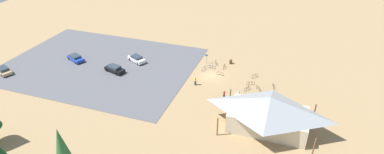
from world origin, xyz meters
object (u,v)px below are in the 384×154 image
car_blue_second_row (75,58)px  car_black_end_stall (115,69)px  bike_pavilion (269,111)px  visitor_at_bikes (239,94)px  bicycle_blue_yard_right (212,67)px  bicycle_black_lone_west (247,88)px  car_white_aisle_side (137,59)px  pine_center (62,149)px  car_tan_near_entry (3,70)px  visitor_crossing_yard (224,94)px  visitor_by_pavilion (195,81)px  lot_sign (206,57)px  bicycle_green_mid_cluster (258,89)px  bicycle_yellow_by_bin (220,74)px  bicycle_teal_yard_left (216,63)px  bicycle_red_trailside (250,83)px  bicycle_purple_back_row (273,86)px  bicycle_white_edge_north (204,69)px  trash_bin (231,62)px  bicycle_silver_yard_front (255,76)px  bicycle_orange_near_sign (224,67)px

car_blue_second_row → car_black_end_stall: 10.79m
bike_pavilion → visitor_at_bikes: 8.92m
bicycle_blue_yard_right → bicycle_black_lone_west: bearing=145.1°
bicycle_black_lone_west → car_white_aisle_side: (24.58, -3.63, 0.35)m
pine_center → car_tan_near_entry: (30.68, -19.04, -5.03)m
visitor_crossing_yard → visitor_by_pavilion: 6.83m
lot_sign → bicycle_green_mid_cluster: size_ratio=1.62×
bicycle_yellow_by_bin → car_tan_near_entry: (41.44, 13.40, 0.34)m
lot_sign → bicycle_teal_yard_left: bearing=-177.2°
bicycle_black_lone_west → visitor_at_bikes: size_ratio=0.92×
bicycle_red_trailside → bicycle_purple_back_row: bearing=-175.3°
bicycle_white_edge_north → car_black_end_stall: 18.12m
trash_bin → lot_sign: size_ratio=0.41×
car_blue_second_row → visitor_by_pavilion: 27.70m
pine_center → visitor_by_pavilion: bearing=-104.8°
visitor_by_pavilion → bicycle_green_mid_cluster: bearing=-170.2°
pine_center → visitor_crossing_yard: 28.47m
bicycle_black_lone_west → trash_bin: bearing=-60.8°
bicycle_yellow_by_bin → car_black_end_stall: bearing=15.4°
bicycle_green_mid_cluster → bicycle_yellow_by_bin: 8.62m
bicycle_teal_yard_left → bicycle_purple_back_row: bearing=156.4°
lot_sign → bicycle_black_lone_west: bearing=142.4°
bicycle_red_trailside → bicycle_black_lone_west: (0.25, 2.11, 0.04)m
trash_bin → lot_sign: (4.96, 1.53, 0.96)m
bicycle_yellow_by_bin → car_tan_near_entry: car_tan_near_entry is taller
visitor_crossing_yard → visitor_at_bikes: bearing=-161.8°
bicycle_silver_yard_front → visitor_at_bikes: size_ratio=0.86×
bicycle_silver_yard_front → bicycle_orange_near_sign: 6.94m
bicycle_white_edge_north → visitor_crossing_yard: (-6.40, 8.76, 0.53)m
pine_center → bicycle_green_mid_cluster: size_ratio=6.39×
bicycle_black_lone_west → bicycle_orange_near_sign: bearing=-49.0°
visitor_at_bikes → lot_sign: bearing=-50.3°
car_blue_second_row → visitor_by_pavilion: size_ratio=2.60×
pine_center → visitor_by_pavilion: pine_center is taller
bicycle_red_trailside → car_tan_near_entry: car_tan_near_entry is taller
bike_pavilion → bicycle_yellow_by_bin: 17.57m
pine_center → car_blue_second_row: (20.45, -28.44, -5.02)m
bicycle_blue_yard_right → visitor_crossing_yard: 11.20m
bike_pavilion → pine_center: 28.88m
bicycle_green_mid_cluster → bicycle_purple_back_row: size_ratio=0.80×
bicycle_yellow_by_bin → car_white_aisle_side: 18.48m
bicycle_teal_yard_left → car_tan_near_entry: bearing=24.0°
car_black_end_stall → visitor_at_bikes: 25.74m
bicycle_green_mid_cluster → visitor_by_pavilion: size_ratio=0.76×
lot_sign → bicycle_yellow_by_bin: (-4.09, 4.07, -1.05)m
bicycle_orange_near_sign → bicycle_silver_yard_front: bearing=163.7°
bicycle_red_trailside → bicycle_yellow_by_bin: bearing=-14.8°
bike_pavilion → car_white_aisle_side: bike_pavilion is taller
bicycle_silver_yard_front → car_tan_near_entry: 50.31m
bicycle_green_mid_cluster → visitor_at_bikes: 4.94m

